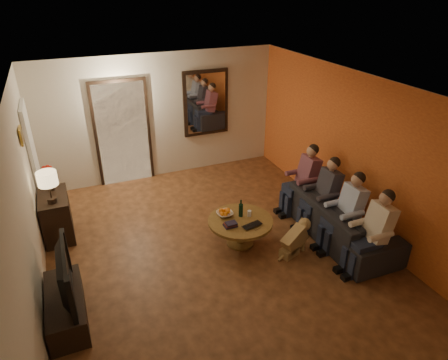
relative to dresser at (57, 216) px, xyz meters
name	(u,v)px	position (x,y,z in m)	size (l,w,h in m)	color
floor	(214,249)	(2.25, -1.39, -0.38)	(5.00, 6.00, 0.01)	#462612
ceiling	(212,88)	(2.25, -1.39, 2.22)	(5.00, 6.00, 0.01)	white
back_wall	(160,117)	(2.25, 1.61, 0.92)	(5.00, 0.02, 2.60)	beige
front_wall	(343,325)	(2.25, -4.39, 0.92)	(5.00, 0.02, 2.60)	beige
left_wall	(26,212)	(-0.25, -1.39, 0.92)	(0.02, 6.00, 2.60)	beige
right_wall	(352,151)	(4.75, -1.39, 0.92)	(0.02, 6.00, 2.60)	beige
orange_accent	(352,151)	(4.74, -1.39, 0.92)	(0.01, 6.00, 2.60)	#BF4E20
kitchen_doorway	(123,134)	(1.45, 1.59, 0.67)	(1.00, 0.06, 2.10)	#FFE0A5
door_trim	(123,134)	(1.45, 1.58, 0.67)	(1.12, 0.04, 2.22)	black
fridge_glimpse	(136,139)	(1.70, 1.60, 0.52)	(0.45, 0.03, 1.70)	silver
mirror_frame	(206,103)	(3.25, 1.57, 1.12)	(1.00, 0.05, 1.40)	black
mirror_glass	(206,103)	(3.25, 1.54, 1.12)	(0.86, 0.02, 1.26)	white
white_door	(34,161)	(-0.21, 0.91, 0.64)	(0.06, 0.85, 2.04)	white
framed_art	(21,136)	(-0.22, -0.09, 1.47)	(0.03, 0.28, 0.24)	#B28C33
art_canvas	(22,136)	(-0.21, -0.09, 1.47)	(0.01, 0.22, 0.18)	brown
dresser	(57,216)	(0.00, 0.00, 0.00)	(0.45, 0.85, 0.75)	black
table_lamp	(49,187)	(0.00, -0.22, 0.65)	(0.30, 0.30, 0.54)	beige
flower_vase	(49,178)	(0.00, 0.22, 0.60)	(0.14, 0.14, 0.44)	red
tv_stand	(66,307)	(0.00, -2.02, -0.18)	(0.45, 1.16, 0.39)	black
tv	(59,276)	(0.00, -2.02, 0.32)	(0.14, 1.10, 0.63)	black
sofa	(338,217)	(4.31, -1.80, -0.04)	(0.90, 2.31, 0.67)	black
person_a	(374,235)	(4.21, -2.70, 0.22)	(0.60, 0.40, 1.20)	tan
person_b	(347,214)	(4.21, -2.10, 0.22)	(0.60, 0.40, 1.20)	tan
person_c	(324,197)	(4.21, -1.50, 0.22)	(0.60, 0.40, 1.20)	tan
person_d	(305,182)	(4.21, -0.90, 0.22)	(0.60, 0.40, 1.20)	tan
dog	(295,238)	(3.38, -1.95, -0.10)	(0.56, 0.24, 0.56)	olive
coffee_table	(240,232)	(2.71, -1.39, -0.15)	(1.04, 1.04, 0.45)	brown
bowl	(225,214)	(2.53, -1.17, 0.11)	(0.26, 0.26, 0.06)	white
oranges	(225,210)	(2.53, -1.17, 0.17)	(0.20, 0.20, 0.08)	orange
wine_bottle	(241,208)	(2.76, -1.29, 0.23)	(0.07, 0.07, 0.31)	black
wine_glass	(249,213)	(2.89, -1.34, 0.12)	(0.06, 0.06, 0.10)	silver
book_stack	(230,224)	(2.49, -1.49, 0.11)	(0.20, 0.15, 0.07)	black
laptop	(254,227)	(2.81, -1.67, 0.09)	(0.33, 0.21, 0.03)	black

